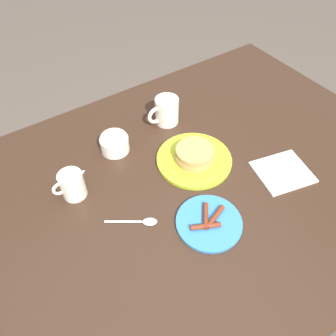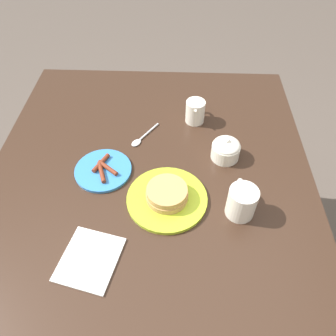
{
  "view_description": "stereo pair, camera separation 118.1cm",
  "coord_description": "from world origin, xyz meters",
  "px_view_note": "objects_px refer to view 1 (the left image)",
  "views": [
    {
      "loc": [
        0.45,
        0.48,
        1.53
      ],
      "look_at": [
        0.09,
        -0.06,
        0.79
      ],
      "focal_mm": 35.0,
      "sensor_mm": 36.0,
      "label": 1
    },
    {
      "loc": [
        -0.58,
        -0.08,
        1.55
      ],
      "look_at": [
        0.09,
        -0.06,
        0.79
      ],
      "focal_mm": 35.0,
      "sensor_mm": 36.0,
      "label": 2
    }
  ],
  "objects_px": {
    "side_plate_bacon": "(209,222)",
    "napkin": "(283,172)",
    "coffee_mug": "(166,111)",
    "sugar_bowl": "(114,142)",
    "pancake_plate": "(194,157)",
    "creamer_pitcher": "(72,184)",
    "spoon": "(140,222)"
  },
  "relations": [
    {
      "from": "coffee_mug",
      "to": "spoon",
      "type": "height_order",
      "value": "coffee_mug"
    },
    {
      "from": "coffee_mug",
      "to": "sugar_bowl",
      "type": "height_order",
      "value": "coffee_mug"
    },
    {
      "from": "coffee_mug",
      "to": "creamer_pitcher",
      "type": "xyz_separation_m",
      "value": [
        0.4,
        0.12,
        -0.0
      ]
    },
    {
      "from": "side_plate_bacon",
      "to": "coffee_mug",
      "type": "relative_size",
      "value": 1.57
    },
    {
      "from": "pancake_plate",
      "to": "side_plate_bacon",
      "type": "distance_m",
      "value": 0.23
    },
    {
      "from": "creamer_pitcher",
      "to": "sugar_bowl",
      "type": "xyz_separation_m",
      "value": [
        -0.18,
        -0.1,
        -0.01
      ]
    },
    {
      "from": "coffee_mug",
      "to": "sugar_bowl",
      "type": "relative_size",
      "value": 1.24
    },
    {
      "from": "creamer_pitcher",
      "to": "spoon",
      "type": "height_order",
      "value": "creamer_pitcher"
    },
    {
      "from": "napkin",
      "to": "pancake_plate",
      "type": "bearing_deg",
      "value": -43.94
    },
    {
      "from": "pancake_plate",
      "to": "creamer_pitcher",
      "type": "xyz_separation_m",
      "value": [
        0.37,
        -0.09,
        0.03
      ]
    },
    {
      "from": "side_plate_bacon",
      "to": "coffee_mug",
      "type": "bearing_deg",
      "value": -108.17
    },
    {
      "from": "napkin",
      "to": "spoon",
      "type": "xyz_separation_m",
      "value": [
        0.46,
        -0.09,
        0.0
      ]
    },
    {
      "from": "side_plate_bacon",
      "to": "creamer_pitcher",
      "type": "distance_m",
      "value": 0.4
    },
    {
      "from": "side_plate_bacon",
      "to": "creamer_pitcher",
      "type": "height_order",
      "value": "creamer_pitcher"
    },
    {
      "from": "coffee_mug",
      "to": "spoon",
      "type": "bearing_deg",
      "value": 46.96
    },
    {
      "from": "coffee_mug",
      "to": "sugar_bowl",
      "type": "distance_m",
      "value": 0.22
    },
    {
      "from": "sugar_bowl",
      "to": "spoon",
      "type": "xyz_separation_m",
      "value": [
        0.07,
        0.29,
        -0.03
      ]
    },
    {
      "from": "side_plate_bacon",
      "to": "sugar_bowl",
      "type": "height_order",
      "value": "sugar_bowl"
    },
    {
      "from": "pancake_plate",
      "to": "creamer_pitcher",
      "type": "relative_size",
      "value": 2.22
    },
    {
      "from": "side_plate_bacon",
      "to": "napkin",
      "type": "distance_m",
      "value": 0.3
    },
    {
      "from": "coffee_mug",
      "to": "napkin",
      "type": "xyz_separation_m",
      "value": [
        -0.17,
        0.4,
        -0.05
      ]
    },
    {
      "from": "pancake_plate",
      "to": "side_plate_bacon",
      "type": "height_order",
      "value": "pancake_plate"
    },
    {
      "from": "pancake_plate",
      "to": "spoon",
      "type": "distance_m",
      "value": 0.28
    },
    {
      "from": "coffee_mug",
      "to": "creamer_pitcher",
      "type": "bearing_deg",
      "value": 17.05
    },
    {
      "from": "side_plate_bacon",
      "to": "napkin",
      "type": "relative_size",
      "value": 0.96
    },
    {
      "from": "coffee_mug",
      "to": "creamer_pitcher",
      "type": "relative_size",
      "value": 1.07
    },
    {
      "from": "coffee_mug",
      "to": "napkin",
      "type": "height_order",
      "value": "coffee_mug"
    },
    {
      "from": "pancake_plate",
      "to": "napkin",
      "type": "xyz_separation_m",
      "value": [
        -0.2,
        0.19,
        -0.01
      ]
    },
    {
      "from": "side_plate_bacon",
      "to": "napkin",
      "type": "height_order",
      "value": "side_plate_bacon"
    },
    {
      "from": "sugar_bowl",
      "to": "creamer_pitcher",
      "type": "bearing_deg",
      "value": 28.08
    },
    {
      "from": "side_plate_bacon",
      "to": "sugar_bowl",
      "type": "bearing_deg",
      "value": -78.57
    },
    {
      "from": "napkin",
      "to": "sugar_bowl",
      "type": "bearing_deg",
      "value": -44.41
    }
  ]
}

